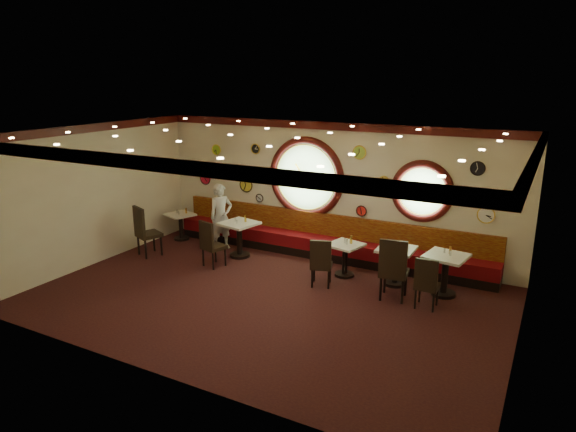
{
  "coord_description": "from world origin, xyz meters",
  "views": [
    {
      "loc": [
        4.75,
        -7.95,
        4.23
      ],
      "look_at": [
        0.07,
        0.8,
        1.5
      ],
      "focal_mm": 32.0,
      "sensor_mm": 36.0,
      "label": 1
    }
  ],
  "objects_px": {
    "condiment_b_bottle": "(245,219)",
    "condiment_e_salt": "(445,251)",
    "table_b": "(239,235)",
    "chair_b": "(210,241)",
    "condiment_c_pepper": "(347,242)",
    "table_e": "(445,270)",
    "condiment_c_bottle": "(351,240)",
    "condiment_a_salt": "(177,211)",
    "condiment_b_pepper": "(237,222)",
    "condiment_c_salt": "(345,241)",
    "condiment_a_pepper": "(179,213)",
    "condiment_a_bottle": "(186,211)",
    "condiment_b_salt": "(235,220)",
    "table_a": "(181,223)",
    "waiter": "(221,217)",
    "condiment_d_pepper": "(398,247)",
    "chair_e": "(427,280)",
    "table_d": "(396,262)",
    "chair_a": "(144,228)",
    "chair_d": "(394,265)",
    "table_c": "(345,256)",
    "condiment_e_bottle": "(450,250)",
    "condiment_d_bottle": "(402,245)",
    "condiment_d_salt": "(391,244)",
    "condiment_e_pepper": "(450,253)",
    "chair_c": "(321,260)"
  },
  "relations": [
    {
      "from": "condiment_b_salt",
      "to": "condiment_e_pepper",
      "type": "relative_size",
      "value": 0.91
    },
    {
      "from": "condiment_d_salt",
      "to": "condiment_d_bottle",
      "type": "bearing_deg",
      "value": -9.33
    },
    {
      "from": "table_a",
      "to": "waiter",
      "type": "height_order",
      "value": "waiter"
    },
    {
      "from": "table_b",
      "to": "condiment_e_salt",
      "type": "relative_size",
      "value": 9.75
    },
    {
      "from": "condiment_d_pepper",
      "to": "condiment_a_bottle",
      "type": "height_order",
      "value": "condiment_d_pepper"
    },
    {
      "from": "chair_d",
      "to": "condiment_e_salt",
      "type": "bearing_deg",
      "value": 40.34
    },
    {
      "from": "table_e",
      "to": "condiment_c_bottle",
      "type": "height_order",
      "value": "condiment_c_bottle"
    },
    {
      "from": "condiment_c_pepper",
      "to": "condiment_d_pepper",
      "type": "relative_size",
      "value": 1.17
    },
    {
      "from": "condiment_a_pepper",
      "to": "waiter",
      "type": "bearing_deg",
      "value": -1.35
    },
    {
      "from": "condiment_a_bottle",
      "to": "condiment_e_salt",
      "type": "bearing_deg",
      "value": -3.27
    },
    {
      "from": "table_a",
      "to": "condiment_b_bottle",
      "type": "distance_m",
      "value": 2.29
    },
    {
      "from": "chair_e",
      "to": "condiment_d_salt",
      "type": "distance_m",
      "value": 1.39
    },
    {
      "from": "condiment_c_salt",
      "to": "condiment_a_pepper",
      "type": "height_order",
      "value": "condiment_c_salt"
    },
    {
      "from": "condiment_b_bottle",
      "to": "condiment_e_salt",
      "type": "xyz_separation_m",
      "value": [
        4.65,
        0.01,
        -0.05
      ]
    },
    {
      "from": "chair_e",
      "to": "condiment_c_bottle",
      "type": "bearing_deg",
      "value": 153.32
    },
    {
      "from": "condiment_b_bottle",
      "to": "condiment_c_bottle",
      "type": "distance_m",
      "value": 2.7
    },
    {
      "from": "table_c",
      "to": "chair_c",
      "type": "height_order",
      "value": "chair_c"
    },
    {
      "from": "table_c",
      "to": "chair_b",
      "type": "height_order",
      "value": "chair_b"
    },
    {
      "from": "table_b",
      "to": "table_e",
      "type": "height_order",
      "value": "table_b"
    },
    {
      "from": "table_e",
      "to": "condiment_c_bottle",
      "type": "bearing_deg",
      "value": 177.37
    },
    {
      "from": "chair_b",
      "to": "condiment_b_pepper",
      "type": "distance_m",
      "value": 0.87
    },
    {
      "from": "condiment_a_salt",
      "to": "condiment_b_bottle",
      "type": "height_order",
      "value": "condiment_b_bottle"
    },
    {
      "from": "chair_d",
      "to": "condiment_b_pepper",
      "type": "relative_size",
      "value": 9.12
    },
    {
      "from": "table_a",
      "to": "condiment_c_salt",
      "type": "relative_size",
      "value": 7.78
    },
    {
      "from": "condiment_b_pepper",
      "to": "condiment_a_salt",
      "type": "bearing_deg",
      "value": 167.49
    },
    {
      "from": "condiment_b_salt",
      "to": "condiment_b_pepper",
      "type": "height_order",
      "value": "condiment_b_salt"
    },
    {
      "from": "chair_e",
      "to": "condiment_b_bottle",
      "type": "bearing_deg",
      "value": 167.9
    },
    {
      "from": "chair_e",
      "to": "condiment_b_pepper",
      "type": "distance_m",
      "value": 4.71
    },
    {
      "from": "table_b",
      "to": "condiment_a_salt",
      "type": "relative_size",
      "value": 9.52
    },
    {
      "from": "condiment_b_bottle",
      "to": "chair_e",
      "type": "bearing_deg",
      "value": -11.31
    },
    {
      "from": "chair_c",
      "to": "condiment_a_pepper",
      "type": "xyz_separation_m",
      "value": [
        -4.59,
        1.08,
        0.16
      ]
    },
    {
      "from": "condiment_c_salt",
      "to": "condiment_a_bottle",
      "type": "xyz_separation_m",
      "value": [
        -4.68,
        0.43,
        -0.01
      ]
    },
    {
      "from": "chair_b",
      "to": "condiment_c_pepper",
      "type": "height_order",
      "value": "chair_b"
    },
    {
      "from": "table_d",
      "to": "chair_d",
      "type": "relative_size",
      "value": 1.03
    },
    {
      "from": "table_b",
      "to": "condiment_b_bottle",
      "type": "relative_size",
      "value": 5.61
    },
    {
      "from": "chair_e",
      "to": "condiment_c_pepper",
      "type": "distance_m",
      "value": 2.08
    },
    {
      "from": "condiment_a_pepper",
      "to": "chair_b",
      "type": "bearing_deg",
      "value": -32.66
    },
    {
      "from": "chair_b",
      "to": "condiment_d_pepper",
      "type": "bearing_deg",
      "value": 27.8
    },
    {
      "from": "condiment_a_salt",
      "to": "condiment_e_salt",
      "type": "xyz_separation_m",
      "value": [
        6.98,
        -0.27,
        0.14
      ]
    },
    {
      "from": "condiment_a_salt",
      "to": "condiment_a_bottle",
      "type": "relative_size",
      "value": 0.67
    },
    {
      "from": "condiment_e_bottle",
      "to": "condiment_c_pepper",
      "type": "bearing_deg",
      "value": -177.05
    },
    {
      "from": "table_d",
      "to": "chair_a",
      "type": "relative_size",
      "value": 1.05
    },
    {
      "from": "condiment_a_bottle",
      "to": "condiment_c_salt",
      "type": "bearing_deg",
      "value": -5.31
    },
    {
      "from": "condiment_b_bottle",
      "to": "condiment_e_bottle",
      "type": "xyz_separation_m",
      "value": [
        4.76,
        0.0,
        -0.01
      ]
    },
    {
      "from": "table_a",
      "to": "chair_a",
      "type": "height_order",
      "value": "chair_a"
    },
    {
      "from": "condiment_a_salt",
      "to": "condiment_c_pepper",
      "type": "bearing_deg",
      "value": -4.48
    },
    {
      "from": "table_a",
      "to": "condiment_b_salt",
      "type": "relative_size",
      "value": 8.21
    },
    {
      "from": "chair_a",
      "to": "waiter",
      "type": "height_order",
      "value": "waiter"
    },
    {
      "from": "condiment_b_pepper",
      "to": "condiment_d_bottle",
      "type": "relative_size",
      "value": 0.62
    },
    {
      "from": "condiment_d_pepper",
      "to": "waiter",
      "type": "xyz_separation_m",
      "value": [
        -4.59,
        0.3,
        -0.02
      ]
    }
  ]
}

